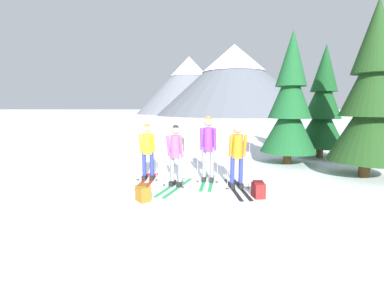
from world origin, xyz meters
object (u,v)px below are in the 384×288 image
pine_tree_near (290,104)px  pine_tree_mid (371,98)px  backpack_on_snow_front (143,193)px  skier_in_pink (176,153)px  skier_in_yellow (148,150)px  backpack_on_snow_beside (258,190)px  skier_in_purple (208,145)px  pine_tree_far (323,107)px  skier_in_orange (237,154)px

pine_tree_near → pine_tree_mid: pine_tree_mid is taller
backpack_on_snow_front → skier_in_pink: bearing=61.4°
pine_tree_near → backpack_on_snow_front: bearing=-137.0°
skier_in_yellow → pine_tree_mid: bearing=6.2°
skier_in_pink → backpack_on_snow_front: skier_in_pink is taller
pine_tree_mid → backpack_on_snow_front: bearing=-159.0°
pine_tree_near → backpack_on_snow_beside: pine_tree_near is taller
skier_in_purple → pine_tree_far: pine_tree_far is taller
skier_in_yellow → backpack_on_snow_beside: bearing=-24.2°
pine_tree_mid → skier_in_yellow: bearing=-173.8°
pine_tree_near → backpack_on_snow_front: 6.34m
backpack_on_snow_front → skier_in_purple: bearing=47.7°
skier_in_yellow → pine_tree_far: size_ratio=0.37×
skier_in_pink → skier_in_purple: skier_in_purple is taller
pine_tree_far → backpack_on_snow_front: bearing=-138.1°
skier_in_pink → pine_tree_mid: bearing=12.5°
backpack_on_snow_front → pine_tree_mid: bearing=21.0°
skier_in_orange → backpack_on_snow_beside: (0.43, -0.66, -0.73)m
pine_tree_mid → backpack_on_snow_front: 6.94m
pine_tree_far → pine_tree_near: bearing=-141.3°
skier_in_pink → pine_tree_mid: 5.85m
backpack_on_snow_beside → skier_in_pink: bearing=159.0°
skier_in_pink → backpack_on_snow_front: bearing=-118.6°
skier_in_pink → skier_in_purple: size_ratio=0.97×
pine_tree_far → backpack_on_snow_front: 8.48m
skier_in_pink → pine_tree_near: bearing=38.1°
skier_in_pink → skier_in_purple: 0.97m
skier_in_purple → backpack_on_snow_front: bearing=-132.3°
pine_tree_near → backpack_on_snow_beside: 4.59m
skier_in_pink → skier_in_orange: skier_in_orange is taller
skier_in_purple → pine_tree_near: size_ratio=0.39×
pine_tree_far → backpack_on_snow_front: size_ratio=11.46×
skier_in_yellow → pine_tree_far: 7.57m
pine_tree_mid → pine_tree_far: pine_tree_mid is taller
skier_in_yellow → skier_in_orange: (2.45, -0.63, 0.04)m
skier_in_pink → backpack_on_snow_beside: (2.01, -0.77, -0.72)m
skier_in_yellow → backpack_on_snow_front: 1.82m
pine_tree_near → pine_tree_mid: 2.48m
skier_in_orange → skier_in_yellow: bearing=165.5°
pine_tree_mid → backpack_on_snow_front: (-6.16, -2.37, -2.16)m
pine_tree_near → skier_in_purple: bearing=-139.6°
pine_tree_near → backpack_on_snow_front: (-4.40, -4.11, -1.99)m
skier_in_yellow → skier_in_orange: 2.53m
skier_in_purple → pine_tree_far: (4.69, 3.91, 1.04)m
skier_in_yellow → skier_in_pink: skier_in_pink is taller
skier_in_yellow → backpack_on_snow_front: size_ratio=4.19×
pine_tree_mid → backpack_on_snow_beside: pine_tree_mid is taller
skier_in_yellow → skier_in_pink: (0.87, -0.53, 0.03)m
skier_in_orange → pine_tree_mid: bearing=18.5°
skier_in_purple → pine_tree_near: (2.94, 2.50, 1.13)m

